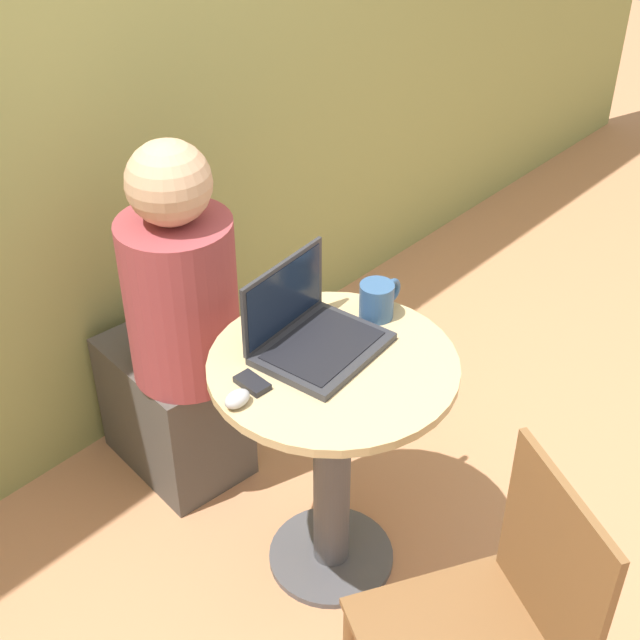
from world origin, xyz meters
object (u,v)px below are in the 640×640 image
Objects in this scene: laptop at (311,333)px; person_seated at (177,346)px; cell_phone at (252,383)px; chair_empty at (488,637)px.

laptop is 0.28× the size of person_seated.
cell_phone is 0.08× the size of person_seated.
cell_phone is 0.59m from person_seated.
person_seated is (0.18, 1.22, 0.06)m from chair_empty.
person_seated is at bearing 94.31° from laptop.
laptop reaches higher than cell_phone.
cell_phone is 0.77m from chair_empty.
person_seated is at bearing 81.68° from chair_empty.
laptop is 0.21m from cell_phone.
chair_empty is 0.72× the size of person_seated.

